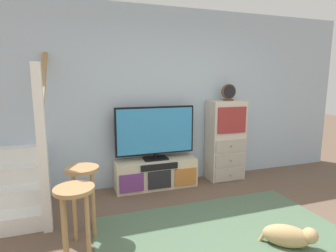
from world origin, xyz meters
The scene contains 10 objects.
back_wall centered at (0.00, 2.46, 1.35)m, with size 6.40×0.12×2.70m, color #A8BCD1.
area_rug centered at (0.00, 0.60, 0.01)m, with size 2.60×1.80×0.01m, color #4C664C.
media_console centered at (-0.30, 2.19, 0.22)m, with size 1.23×0.38×0.44m.
television centered at (-0.30, 2.22, 0.86)m, with size 1.20×0.22×0.80m.
side_cabinet centered at (0.89, 2.20, 0.65)m, with size 0.58×0.38×1.30m.
desk_clock centered at (0.91, 2.19, 1.43)m, with size 0.24×0.08×0.26m.
staircase centered at (-2.24, 2.20, 0.37)m, with size 1.00×1.36×2.20m.
bar_stool_near centered at (-1.44, 0.70, 0.54)m, with size 0.34×0.34×0.73m.
bar_stool_far centered at (-1.37, 1.20, 0.55)m, with size 0.34×0.34×0.74m.
dog centered at (0.52, 0.33, 0.12)m, with size 0.48×0.43×0.23m.
Camera 1 is at (-1.38, -1.58, 1.62)m, focal length 28.85 mm.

